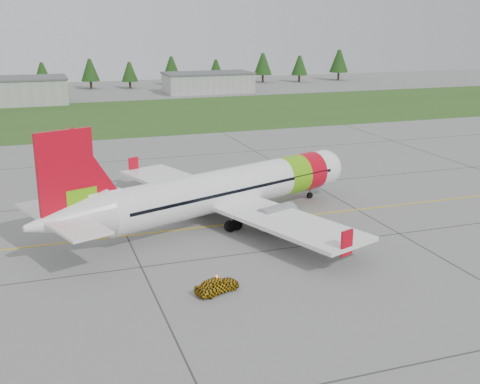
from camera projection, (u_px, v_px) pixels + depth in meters
name	position (u px, v px, depth m)	size (l,w,h in m)	color
ground	(305.00, 246.00, 54.85)	(320.00, 320.00, 0.00)	gray
aircraft	(223.00, 190.00, 60.87)	(35.77, 34.00, 11.29)	white
follow_me_car	(217.00, 271.00, 45.03)	(1.44, 1.22, 3.57)	#DCA50C
grass_strip	(143.00, 115.00, 129.30)	(320.00, 50.00, 0.03)	#30561E
taxi_guideline	(272.00, 219.00, 62.11)	(120.00, 0.25, 0.02)	gold
hangar_east	(208.00, 83.00, 169.13)	(24.00, 12.00, 5.20)	#A8A8A3
treeline	(108.00, 71.00, 178.78)	(160.00, 8.00, 10.00)	#1C3F14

